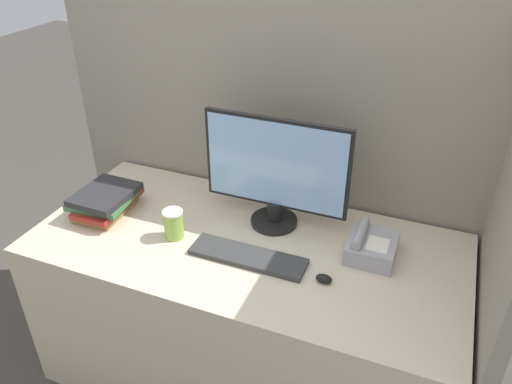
{
  "coord_description": "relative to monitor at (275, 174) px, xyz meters",
  "views": [
    {
      "loc": [
        0.63,
        -1.05,
        1.93
      ],
      "look_at": [
        0.03,
        0.43,
        0.96
      ],
      "focal_mm": 35.0,
      "sensor_mm": 36.0,
      "label": 1
    }
  ],
  "objects": [
    {
      "name": "book_stack",
      "position": [
        -0.7,
        -0.19,
        -0.18
      ],
      "size": [
        0.25,
        0.3,
        0.11
      ],
      "color": "olive",
      "rests_on": "desk"
    },
    {
      "name": "keyboard",
      "position": [
        -0.01,
        -0.26,
        -0.22
      ],
      "size": [
        0.45,
        0.12,
        0.02
      ],
      "color": "#333333",
      "rests_on": "desk"
    },
    {
      "name": "coffee_cup",
      "position": [
        -0.33,
        -0.24,
        -0.17
      ],
      "size": [
        0.08,
        0.08,
        0.12
      ],
      "color": "#8CB247",
      "rests_on": "desk"
    },
    {
      "name": "mouse",
      "position": [
        0.29,
        -0.28,
        -0.22
      ],
      "size": [
        0.06,
        0.04,
        0.03
      ],
      "color": "black",
      "rests_on": "desk"
    },
    {
      "name": "desk",
      "position": [
        -0.06,
        -0.17,
        -0.61
      ],
      "size": [
        1.7,
        0.79,
        0.75
      ],
      "color": "beige",
      "rests_on": "ground_plane"
    },
    {
      "name": "monitor",
      "position": [
        0.0,
        0.0,
        0.0
      ],
      "size": [
        0.59,
        0.19,
        0.47
      ],
      "color": "black",
      "rests_on": "desk"
    },
    {
      "name": "cubicle_panel_rear",
      "position": [
        -0.06,
        0.26,
        -0.08
      ],
      "size": [
        2.1,
        0.04,
        1.8
      ],
      "color": "gray",
      "rests_on": "ground_plane"
    },
    {
      "name": "desk_telephone",
      "position": [
        0.41,
        -0.07,
        -0.19
      ],
      "size": [
        0.18,
        0.2,
        0.11
      ],
      "color": "#99999E",
      "rests_on": "desk"
    },
    {
      "name": "cubicle_panel_right",
      "position": [
        0.83,
        -0.14,
        -0.08
      ],
      "size": [
        0.04,
        0.85,
        1.8
      ],
      "color": "gray",
      "rests_on": "ground_plane"
    }
  ]
}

